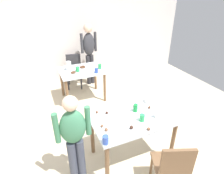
% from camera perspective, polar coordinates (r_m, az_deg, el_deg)
% --- Properties ---
extents(ground_plane, '(6.40, 6.40, 0.00)m').
position_cam_1_polar(ground_plane, '(3.29, 6.23, -19.16)').
color(ground_plane, beige).
extents(wall_back, '(6.40, 0.10, 2.60)m').
position_cam_1_polar(wall_back, '(5.37, -10.44, 15.49)').
color(wall_back, silver).
rests_on(wall_back, ground_plane).
extents(dining_table_near, '(1.18, 0.74, 0.75)m').
position_cam_1_polar(dining_table_near, '(2.81, 6.27, -10.93)').
color(dining_table_near, silver).
rests_on(dining_table_near, ground_plane).
extents(dining_table_far, '(0.99, 0.78, 0.75)m').
position_cam_1_polar(dining_table_far, '(4.41, -9.15, 3.86)').
color(dining_table_far, silver).
rests_on(dining_table_far, ground_plane).
extents(chair_near_table, '(0.52, 0.52, 0.87)m').
position_cam_1_polar(chair_near_table, '(2.56, 17.82, -21.92)').
color(chair_near_table, brown).
rests_on(chair_near_table, ground_plane).
extents(chair_far_table, '(0.49, 0.49, 0.87)m').
position_cam_1_polar(chair_far_table, '(5.13, -11.50, 5.43)').
color(chair_far_table, '#2D2D33').
rests_on(chair_far_table, ground_plane).
extents(person_girl_near, '(0.45, 0.21, 1.34)m').
position_cam_1_polar(person_girl_near, '(2.43, -11.53, -14.11)').
color(person_girl_near, '#383D4C').
rests_on(person_girl_near, ground_plane).
extents(person_adult_far, '(0.46, 0.24, 1.64)m').
position_cam_1_polar(person_adult_far, '(5.05, -6.98, 11.38)').
color(person_adult_far, '#28282D').
rests_on(person_adult_far, ground_plane).
extents(mixing_bowl, '(0.20, 0.20, 0.08)m').
position_cam_1_polar(mixing_bowl, '(3.12, 11.76, -3.78)').
color(mixing_bowl, white).
rests_on(mixing_bowl, dining_table_near).
extents(soda_can, '(0.07, 0.07, 0.12)m').
position_cam_1_polar(soda_can, '(2.84, 7.14, -6.35)').
color(soda_can, '#198438').
rests_on(soda_can, dining_table_near).
extents(fork_near, '(0.17, 0.02, 0.01)m').
position_cam_1_polar(fork_near, '(2.72, 3.39, -9.40)').
color(fork_near, silver).
rests_on(fork_near, dining_table_near).
extents(cup_near_0, '(0.08, 0.08, 0.12)m').
position_cam_1_polar(cup_near_0, '(2.77, 13.76, -8.10)').
color(cup_near_0, white).
rests_on(cup_near_0, dining_table_near).
extents(cup_near_1, '(0.08, 0.08, 0.11)m').
position_cam_1_polar(cup_near_1, '(2.30, -1.99, -15.78)').
color(cup_near_1, '#3351B2').
rests_on(cup_near_1, dining_table_near).
extents(cup_near_2, '(0.07, 0.07, 0.10)m').
position_cam_1_polar(cup_near_2, '(2.67, 9.13, -9.23)').
color(cup_near_2, green).
rests_on(cup_near_2, dining_table_near).
extents(cake_ball_0, '(0.05, 0.05, 0.05)m').
position_cam_1_polar(cake_ball_0, '(2.54, 5.92, -12.09)').
color(cake_ball_0, '#3D2319').
rests_on(cake_ball_0, dining_table_near).
extents(cake_ball_1, '(0.04, 0.04, 0.04)m').
position_cam_1_polar(cake_ball_1, '(2.96, 6.74, -5.74)').
color(cake_ball_1, brown).
rests_on(cake_ball_1, dining_table_near).
extents(cake_ball_2, '(0.05, 0.05, 0.05)m').
position_cam_1_polar(cake_ball_2, '(2.49, -1.75, -12.82)').
color(cake_ball_2, brown).
rests_on(cake_ball_2, dining_table_near).
extents(cake_ball_3, '(0.04, 0.04, 0.04)m').
position_cam_1_polar(cake_ball_3, '(2.81, -4.61, -7.63)').
color(cake_ball_3, brown).
rests_on(cake_ball_3, dining_table_near).
extents(cake_ball_4, '(0.05, 0.05, 0.05)m').
position_cam_1_polar(cake_ball_4, '(2.55, 11.11, -12.37)').
color(cake_ball_4, brown).
rests_on(cake_ball_4, dining_table_near).
extents(cake_ball_5, '(0.04, 0.04, 0.04)m').
position_cam_1_polar(cake_ball_5, '(2.96, 11.29, -6.09)').
color(cake_ball_5, brown).
rests_on(cake_ball_5, dining_table_near).
extents(cake_ball_6, '(0.04, 0.04, 0.04)m').
position_cam_1_polar(cake_ball_6, '(2.79, -1.60, -7.82)').
color(cake_ball_6, '#3D2319').
rests_on(cake_ball_6, dining_table_near).
extents(cake_ball_7, '(0.04, 0.04, 0.04)m').
position_cam_1_polar(cake_ball_7, '(2.56, -3.07, -11.70)').
color(cake_ball_7, brown).
rests_on(cake_ball_7, dining_table_near).
extents(pitcher_far, '(0.12, 0.12, 0.20)m').
position_cam_1_polar(pitcher_far, '(4.36, -13.02, 6.27)').
color(pitcher_far, white).
rests_on(pitcher_far, dining_table_far).
extents(cup_far_0, '(0.08, 0.08, 0.11)m').
position_cam_1_polar(cup_far_0, '(4.27, -10.42, 5.35)').
color(cup_far_0, green).
rests_on(cup_far_0, dining_table_far).
extents(cup_far_1, '(0.09, 0.09, 0.11)m').
position_cam_1_polar(cup_far_1, '(4.60, -12.92, 6.78)').
color(cup_far_1, green).
rests_on(cup_far_1, dining_table_far).
extents(cup_far_2, '(0.07, 0.07, 0.11)m').
position_cam_1_polar(cup_far_2, '(4.35, -3.75, 6.26)').
color(cup_far_2, green).
rests_on(cup_far_2, dining_table_far).
extents(cup_far_3, '(0.08, 0.08, 0.11)m').
position_cam_1_polar(cup_far_3, '(4.14, -4.78, 5.02)').
color(cup_far_3, '#3351B2').
rests_on(cup_far_3, dining_table_far).
extents(donut_far_0, '(0.12, 0.12, 0.04)m').
position_cam_1_polar(donut_far_0, '(4.18, -6.41, 4.63)').
color(donut_far_0, white).
rests_on(donut_far_0, dining_table_far).
extents(donut_far_1, '(0.13, 0.13, 0.04)m').
position_cam_1_polar(donut_far_1, '(4.47, -8.93, 6.04)').
color(donut_far_1, brown).
rests_on(donut_far_1, dining_table_far).
extents(donut_far_2, '(0.11, 0.11, 0.03)m').
position_cam_1_polar(donut_far_2, '(4.21, -11.72, 4.38)').
color(donut_far_2, brown).
rests_on(donut_far_2, dining_table_far).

